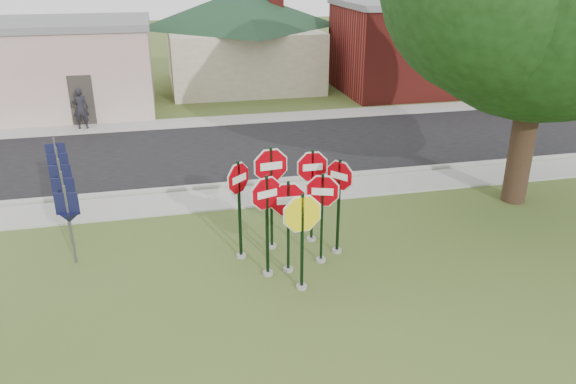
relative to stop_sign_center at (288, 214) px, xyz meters
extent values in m
plane|color=#3D541F|center=(0.09, -0.96, -1.46)|extent=(120.00, 120.00, 0.00)
cube|color=#97978F|center=(0.09, 4.54, -1.43)|extent=(60.00, 1.60, 0.06)
cube|color=black|center=(0.09, 9.04, -1.44)|extent=(60.00, 7.00, 0.04)
cube|color=#97978F|center=(0.09, 13.34, -1.43)|extent=(60.00, 1.60, 0.06)
cube|color=#97978F|center=(0.09, 5.54, -1.39)|extent=(60.00, 0.20, 0.14)
cylinder|color=gray|center=(0.00, 0.00, -1.42)|extent=(0.24, 0.24, 0.08)
cube|color=black|center=(0.00, 0.00, -0.33)|extent=(0.06, 0.05, 2.27)
cylinder|color=white|center=(0.00, 0.00, 0.36)|extent=(1.12, 0.08, 1.12)
cylinder|color=#95000A|center=(0.00, 0.00, 0.36)|extent=(1.04, 0.08, 1.04)
cube|color=white|center=(0.00, 0.00, 0.36)|extent=(0.52, 0.04, 0.18)
cylinder|color=gray|center=(0.12, -0.80, -1.42)|extent=(0.24, 0.24, 0.08)
cube|color=black|center=(0.12, -0.80, -0.32)|extent=(0.06, 0.05, 2.29)
cylinder|color=white|center=(0.12, -0.80, 0.36)|extent=(1.18, 0.10, 1.18)
cylinder|color=yellow|center=(0.12, -0.80, 0.36)|extent=(1.09, 0.10, 1.09)
cylinder|color=gray|center=(-0.50, -0.06, -1.42)|extent=(0.24, 0.24, 0.08)
cube|color=black|center=(-0.50, -0.06, -0.23)|extent=(0.07, 0.07, 2.47)
cylinder|color=white|center=(-0.50, -0.06, 0.58)|extent=(1.01, 0.36, 1.06)
cylinder|color=#95000A|center=(-0.50, -0.06, 0.58)|extent=(0.93, 0.34, 0.98)
cube|color=white|center=(-0.50, -0.06, 0.58)|extent=(0.46, 0.17, 0.17)
cylinder|color=gray|center=(0.87, 0.26, -1.42)|extent=(0.24, 0.24, 0.08)
cube|color=black|center=(0.87, 0.26, -0.32)|extent=(0.07, 0.07, 2.28)
cylinder|color=white|center=(0.87, 0.26, 0.38)|extent=(1.03, 0.37, 1.08)
cylinder|color=#95000A|center=(0.87, 0.26, 0.38)|extent=(0.96, 0.34, 1.00)
cube|color=white|center=(0.87, 0.26, 0.38)|extent=(0.48, 0.17, 0.17)
cylinder|color=gray|center=(0.93, 1.38, -1.42)|extent=(0.24, 0.24, 0.08)
cube|color=black|center=(0.93, 1.38, -0.23)|extent=(0.06, 0.05, 2.47)
cylinder|color=white|center=(0.93, 1.38, 0.57)|extent=(1.09, 0.02, 1.09)
cylinder|color=#95000A|center=(0.93, 1.38, 0.57)|extent=(1.01, 0.02, 1.01)
cube|color=white|center=(0.93, 1.38, 0.57)|extent=(0.50, 0.01, 0.17)
cylinder|color=gray|center=(-0.15, 1.22, -1.42)|extent=(0.24, 0.24, 0.08)
cube|color=black|center=(-0.15, 1.22, -0.12)|extent=(0.07, 0.06, 2.68)
cylinder|color=white|center=(-0.15, 1.22, 0.75)|extent=(1.17, 0.15, 1.18)
cylinder|color=#95000A|center=(-0.15, 1.22, 0.75)|extent=(1.09, 0.14, 1.09)
cube|color=white|center=(-0.15, 1.22, 0.75)|extent=(0.54, 0.07, 0.19)
cylinder|color=gray|center=(1.39, 0.62, -1.42)|extent=(0.24, 0.24, 0.08)
cube|color=black|center=(1.39, 0.62, -0.23)|extent=(0.08, 0.08, 2.46)
cylinder|color=white|center=(1.39, 0.62, 0.59)|extent=(0.65, 0.80, 1.02)
cylinder|color=#95000A|center=(1.39, 0.62, 0.59)|extent=(0.61, 0.75, 0.94)
cube|color=white|center=(1.39, 0.62, 0.59)|extent=(0.30, 0.37, 0.16)
cylinder|color=gray|center=(-0.98, 0.90, -1.42)|extent=(0.24, 0.24, 0.08)
cube|color=black|center=(-0.98, 0.90, -0.21)|extent=(0.08, 0.08, 2.50)
cylinder|color=white|center=(-0.98, 0.90, 0.62)|extent=(0.78, 0.72, 1.05)
cylinder|color=#95000A|center=(-0.98, 0.90, 0.62)|extent=(0.72, 0.67, 0.97)
cube|color=white|center=(-0.98, 0.90, 0.62)|extent=(0.36, 0.33, 0.17)
cube|color=#59595E|center=(-4.91, 1.54, -0.46)|extent=(0.05, 0.05, 2.00)
cube|color=black|center=(-4.91, 1.54, 0.09)|extent=(0.55, 0.13, 0.55)
cone|color=black|center=(-4.91, 1.54, -0.26)|extent=(0.65, 0.65, 0.25)
cube|color=#59595E|center=(-5.11, 2.54, -0.46)|extent=(0.05, 0.05, 2.00)
cube|color=black|center=(-5.11, 2.54, 0.09)|extent=(0.55, 0.09, 0.55)
cone|color=black|center=(-5.11, 2.54, -0.26)|extent=(0.62, 0.62, 0.25)
cube|color=#59595E|center=(-5.31, 3.54, -0.46)|extent=(0.05, 0.05, 2.00)
cube|color=black|center=(-5.31, 3.54, 0.09)|extent=(0.55, 0.05, 0.55)
cone|color=black|center=(-5.31, 3.54, -0.26)|extent=(0.58, 0.58, 0.25)
cube|color=#59595E|center=(-5.51, 4.54, -0.46)|extent=(0.05, 0.05, 2.00)
cube|color=black|center=(-5.51, 4.54, 0.09)|extent=(0.55, 0.05, 0.55)
cone|color=black|center=(-5.51, 4.54, -0.26)|extent=(0.58, 0.58, 0.25)
cube|color=#59595E|center=(-5.71, 5.54, -0.46)|extent=(0.05, 0.05, 2.00)
cube|color=black|center=(-5.71, 5.54, 0.09)|extent=(0.55, 0.09, 0.55)
cone|color=black|center=(-5.71, 5.54, -0.26)|extent=(0.62, 0.62, 0.25)
cube|color=beige|center=(-8.91, 17.04, 0.54)|extent=(12.00, 6.00, 4.00)
cube|color=slate|center=(-8.91, 17.04, 2.59)|extent=(12.20, 6.20, 0.30)
cube|color=#332D28|center=(-5.91, 14.06, -0.36)|extent=(1.00, 0.10, 2.20)
cube|color=beige|center=(2.09, 21.04, 0.14)|extent=(8.00, 8.00, 3.20)
cube|color=maroon|center=(12.09, 17.54, 0.79)|extent=(10.00, 6.00, 4.50)
cube|color=slate|center=(12.09, 17.54, 3.14)|extent=(10.20, 6.20, 0.30)
cube|color=white|center=(10.09, 14.59, 1.14)|extent=(2.00, 0.08, 0.90)
cylinder|color=black|center=(7.59, 2.54, 1.14)|extent=(0.70, 0.70, 5.21)
cylinder|color=black|center=(22.09, 25.04, 0.54)|extent=(0.50, 0.50, 4.00)
imported|color=black|center=(-5.93, 13.38, -0.53)|extent=(0.66, 0.45, 1.75)
camera|label=1|loc=(-2.56, -11.17, 5.35)|focal=35.00mm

